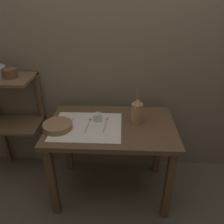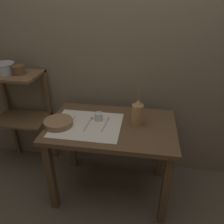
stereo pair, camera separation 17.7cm
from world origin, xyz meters
name	(u,v)px [view 1 (the left image)]	position (x,y,z in m)	size (l,w,h in m)	color
ground_plane	(112,188)	(0.00, 0.00, 0.00)	(12.00, 12.00, 0.00)	brown
stone_wall_back	(114,58)	(0.00, 0.45, 1.20)	(7.00, 0.06, 2.40)	#7A6B56
wooden_table	(111,136)	(0.00, 0.00, 0.63)	(1.07, 0.68, 0.75)	brown
wooden_shelf_unit	(12,108)	(-0.97, 0.26, 0.75)	(0.52, 0.35, 1.07)	brown
linen_cloth	(87,126)	(-0.20, -0.04, 0.75)	(0.57, 0.46, 0.00)	silver
pitcher_with_flowers	(137,112)	(0.21, 0.04, 0.86)	(0.09, 0.09, 0.40)	#A87F4C
wooden_bowl	(58,126)	(-0.43, -0.08, 0.78)	(0.24, 0.24, 0.05)	#8E6B47
glass_tumbler_near	(98,117)	(-0.12, 0.05, 0.79)	(0.07, 0.07, 0.07)	silver
fork_outer	(69,125)	(-0.35, -0.03, 0.76)	(0.04, 0.21, 0.00)	#A8A8AD
spoon_outer	(89,122)	(-0.19, 0.02, 0.76)	(0.03, 0.22, 0.02)	#A8A8AD
spoon_inner	(106,121)	(-0.04, 0.04, 0.76)	(0.04, 0.22, 0.02)	#A8A8AD
metal_pot_small	(10,73)	(-0.89, 0.22, 1.11)	(0.12, 0.12, 0.08)	brown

